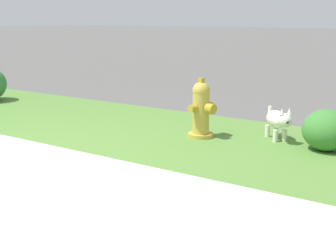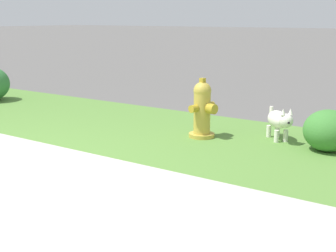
% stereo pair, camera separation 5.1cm
% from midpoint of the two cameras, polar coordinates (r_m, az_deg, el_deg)
% --- Properties ---
extents(grass_verge, '(18.00, 2.49, 0.01)m').
position_cam_midpoint_polar(grass_verge, '(6.16, -3.76, -0.12)').
color(grass_verge, '#568438').
rests_on(grass_verge, ground).
extents(fire_hydrant_near_corner, '(0.36, 0.39, 0.72)m').
position_cam_midpoint_polar(fire_hydrant_near_corner, '(5.57, 4.48, 2.03)').
color(fire_hydrant_near_corner, gold).
rests_on(fire_hydrant_near_corner, ground).
extents(small_white_dog, '(0.45, 0.46, 0.42)m').
position_cam_midpoint_polar(small_white_dog, '(5.58, 13.67, 0.65)').
color(small_white_dog, silver).
rests_on(small_white_dog, ground).
extents(shrub_bush_mid_verge, '(0.53, 0.53, 0.45)m').
position_cam_midpoint_polar(shrub_bush_mid_verge, '(5.31, 19.22, -0.53)').
color(shrub_bush_mid_verge, '#3D7F33').
rests_on(shrub_bush_mid_verge, ground).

